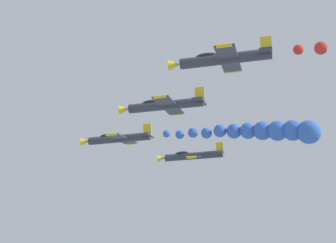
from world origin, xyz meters
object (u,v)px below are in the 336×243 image
object	(u,v)px
airplane_left_outer	(223,59)
airplane_right_inner	(193,156)
airplane_left_inner	(164,105)
airplane_lead	(118,139)

from	to	relation	value
airplane_left_outer	airplane_right_inner	bearing A→B (deg)	16.34
airplane_left_inner	airplane_left_outer	distance (m)	11.70
airplane_left_outer	airplane_lead	bearing A→B (deg)	42.81
airplane_lead	airplane_left_inner	bearing A→B (deg)	-137.64
airplane_lead	airplane_right_inner	bearing A→B (deg)	-43.25
airplane_left_inner	airplane_right_inner	xyz separation A→B (m)	(19.39, 0.16, 0.37)
airplane_lead	airplane_left_outer	world-z (taller)	airplane_lead
airplane_left_outer	airplane_left_inner	bearing A→B (deg)	43.33
airplane_right_inner	airplane_left_outer	distance (m)	29.08
airplane_left_inner	airplane_right_inner	bearing A→B (deg)	0.46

